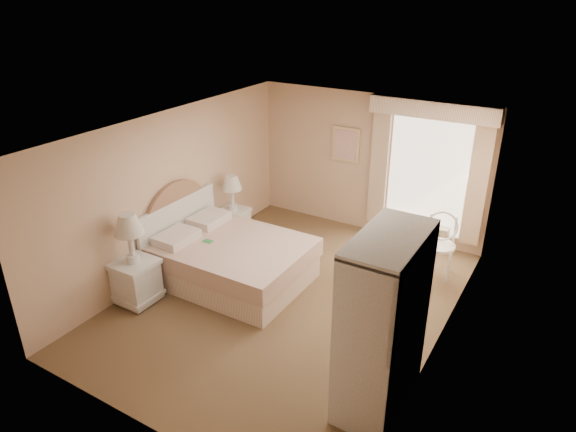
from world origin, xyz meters
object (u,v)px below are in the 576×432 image
Objects in this scene: round_table at (390,242)px; cafe_chair at (440,239)px; nightstand_near at (135,270)px; nightstand_far at (233,216)px; armoire at (383,337)px; bed at (227,257)px.

cafe_chair is at bearing 26.81° from round_table.
nightstand_near is 1.15× the size of nightstand_far.
armoire is (0.22, -3.01, 0.25)m from cafe_chair.
round_table is at bearing 7.11° from nightstand_far.
round_table is at bearing -161.30° from cafe_chair.
bed reaches higher than cafe_chair.
bed is 1.09× the size of armoire.
nightstand_near reaches higher than cafe_chair.
nightstand_near is at bearing -90.00° from nightstand_far.
nightstand_far reaches higher than round_table.
bed is at bearing 158.10° from armoire.
bed reaches higher than round_table.
cafe_chair is (2.71, 1.83, 0.22)m from bed.
nightstand_near is at bearing 179.77° from armoire.
round_table is 0.77m from cafe_chair.
nightstand_far is 3.51m from cafe_chair.
armoire is at bearing -21.90° from bed.
round_table is 0.38× the size of armoire.
bed is 3.19m from armoire.
nightstand_near is 0.67× the size of armoire.
cafe_chair is at bearing 34.01° from bed.
cafe_chair is (3.44, 2.99, 0.07)m from nightstand_near.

